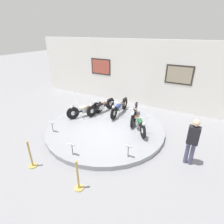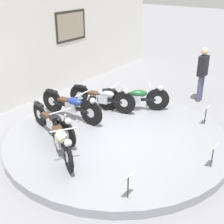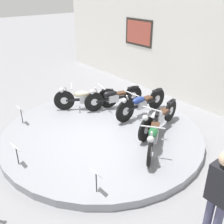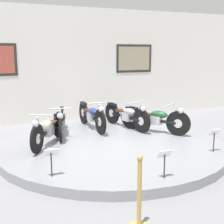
# 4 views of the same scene
# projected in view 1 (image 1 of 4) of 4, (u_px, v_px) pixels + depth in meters

# --- Properties ---
(ground_plane) EXTENTS (60.00, 60.00, 0.00)m
(ground_plane) POSITION_uv_depth(u_px,v_px,m) (106.00, 130.00, 8.14)
(ground_plane) COLOR gray
(display_platform) EXTENTS (5.33, 5.33, 0.19)m
(display_platform) POSITION_uv_depth(u_px,v_px,m) (105.00, 128.00, 8.10)
(display_platform) COLOR gray
(display_platform) RESTS_ON ground_plane
(back_wall) EXTENTS (14.00, 0.22, 3.78)m
(back_wall) POSITION_uv_depth(u_px,v_px,m) (137.00, 73.00, 10.32)
(back_wall) COLOR white
(back_wall) RESTS_ON ground_plane
(motorcycle_cream) EXTENTS (1.11, 1.71, 0.79)m
(motorcycle_cream) POSITION_uv_depth(u_px,v_px,m) (85.00, 109.00, 8.84)
(motorcycle_cream) COLOR black
(motorcycle_cream) RESTS_ON display_platform
(motorcycle_black) EXTENTS (0.66, 1.91, 0.78)m
(motorcycle_black) POSITION_uv_depth(u_px,v_px,m) (101.00, 106.00, 9.22)
(motorcycle_black) COLOR black
(motorcycle_black) RESTS_ON display_platform
(motorcycle_blue) EXTENTS (0.54, 2.03, 0.81)m
(motorcycle_blue) POSITION_uv_depth(u_px,v_px,m) (119.00, 107.00, 9.04)
(motorcycle_blue) COLOR black
(motorcycle_blue) RESTS_ON display_platform
(motorcycle_silver) EXTENTS (0.61, 1.95, 0.80)m
(motorcycle_silver) POSITION_uv_depth(u_px,v_px,m) (134.00, 113.00, 8.41)
(motorcycle_silver) COLOR black
(motorcycle_silver) RESTS_ON display_platform
(motorcycle_green) EXTENTS (1.22, 1.65, 0.80)m
(motorcycle_green) POSITION_uv_depth(u_px,v_px,m) (139.00, 122.00, 7.62)
(motorcycle_green) COLOR black
(motorcycle_green) RESTS_ON display_platform
(info_placard_front_left) EXTENTS (0.26, 0.11, 0.51)m
(info_placard_front_left) POSITION_uv_depth(u_px,v_px,m) (52.00, 124.00, 7.46)
(info_placard_front_left) COLOR #333338
(info_placard_front_left) RESTS_ON display_platform
(info_placard_front_centre) EXTENTS (0.26, 0.11, 0.51)m
(info_placard_front_centre) POSITION_uv_depth(u_px,v_px,m) (72.00, 146.00, 6.05)
(info_placard_front_centre) COLOR #333338
(info_placard_front_centre) RESTS_ON display_platform
(info_placard_front_right) EXTENTS (0.26, 0.11, 0.51)m
(info_placard_front_right) POSITION_uv_depth(u_px,v_px,m) (128.00, 148.00, 5.96)
(info_placard_front_right) COLOR #333338
(info_placard_front_right) RESTS_ON display_platform
(visitor_standing) EXTENTS (0.36, 0.22, 1.70)m
(visitor_standing) POSITION_uv_depth(u_px,v_px,m) (193.00, 140.00, 5.69)
(visitor_standing) COLOR #4C4C6B
(visitor_standing) RESTS_ON ground_plane
(stanchion_post_left_of_entry) EXTENTS (0.28, 0.28, 1.02)m
(stanchion_post_left_of_entry) POSITION_uv_depth(u_px,v_px,m) (31.00, 158.00, 5.81)
(stanchion_post_left_of_entry) COLOR tan
(stanchion_post_left_of_entry) RESTS_ON ground_plane
(stanchion_post_right_of_entry) EXTENTS (0.28, 0.28, 1.02)m
(stanchion_post_right_of_entry) POSITION_uv_depth(u_px,v_px,m) (78.00, 180.00, 4.98)
(stanchion_post_right_of_entry) COLOR tan
(stanchion_post_right_of_entry) RESTS_ON ground_plane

